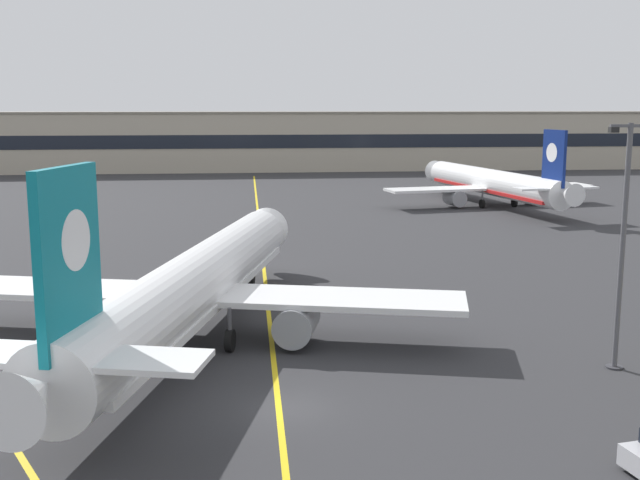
# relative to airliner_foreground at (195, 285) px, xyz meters

# --- Properties ---
(ground_plane) EXTENTS (400.00, 400.00, 0.00)m
(ground_plane) POSITION_rel_airliner_foreground_xyz_m (4.76, -11.14, -3.37)
(ground_plane) COLOR #2D2D30
(taxiway_centreline) EXTENTS (2.56, 179.99, 0.01)m
(taxiway_centreline) POSITION_rel_airliner_foreground_xyz_m (4.76, 18.86, -3.37)
(taxiway_centreline) COLOR yellow
(taxiway_centreline) RESTS_ON ground
(airliner_foreground) EXTENTS (32.20, 40.92, 11.65)m
(airliner_foreground) POSITION_rel_airliner_foreground_xyz_m (0.00, 0.00, 0.00)
(airliner_foreground) COLOR white
(airliner_foreground) RESTS_ON ground
(airliner_background) EXTENTS (30.71, 39.26, 11.06)m
(airliner_background) POSITION_rel_airliner_foreground_xyz_m (38.07, 58.67, -0.17)
(airliner_background) COLOR white
(airliner_background) RESTS_ON ground
(apron_lamp_post) EXTENTS (2.24, 0.90, 13.04)m
(apron_lamp_post) POSITION_rel_airliner_foreground_xyz_m (22.62, -7.45, 3.45)
(apron_lamp_post) COLOR #515156
(apron_lamp_post) RESTS_ON ground
(terminal_building) EXTENTS (162.26, 12.40, 12.61)m
(terminal_building) POSITION_rel_airliner_foreground_xyz_m (14.29, 122.29, 2.94)
(terminal_building) COLOR #B2A893
(terminal_building) RESTS_ON ground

